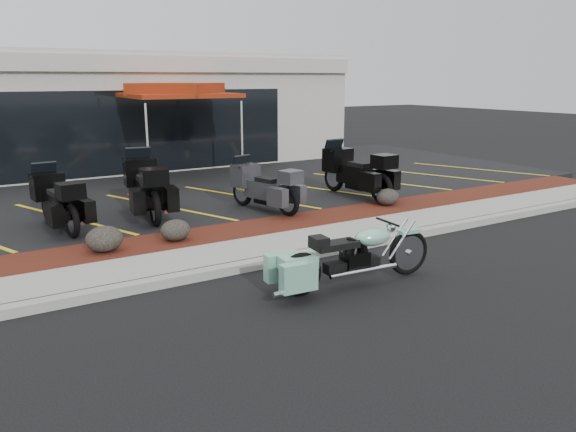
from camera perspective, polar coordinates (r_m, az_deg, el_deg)
ground at (r=8.97m, az=-0.09°, el=-6.83°), size 90.00×90.00×0.00m
curb at (r=9.68m, az=-2.88°, el=-4.80°), size 24.00×0.25×0.15m
sidewalk at (r=10.28m, az=-4.75°, el=-3.72°), size 24.00×1.20×0.15m
mulch_bed at (r=11.32m, az=-7.50°, el=-2.11°), size 24.00×1.20×0.16m
upper_lot at (r=16.28m, az=-15.31°, el=2.40°), size 26.00×9.60×0.15m
dealership_building at (r=22.11m, az=-20.33°, el=9.99°), size 18.00×8.16×4.00m
boulder_left at (r=10.47m, az=-18.16°, el=-2.24°), size 0.66×0.55×0.47m
boulder_mid at (r=10.84m, az=-11.37°, el=-1.42°), size 0.58×0.48×0.41m
boulder_right at (r=13.81m, az=10.10°, el=1.92°), size 0.58×0.48×0.41m
hero_cruiser at (r=9.38m, az=12.16°, el=-3.00°), size 2.89×0.93×1.00m
touring_black_front at (r=13.05m, az=-23.33°, el=2.25°), size 1.10×2.32×1.30m
touring_black_mid at (r=13.67m, az=-14.84°, el=3.75°), size 1.29×2.62×1.46m
touring_grey at (r=13.57m, az=-4.68°, el=3.61°), size 1.32×2.26×1.24m
touring_black_rear at (r=15.32m, az=4.71°, el=5.16°), size 1.14×2.53×1.43m
traffic_cone at (r=15.38m, az=-15.20°, el=2.90°), size 0.40×0.40×0.45m
popup_canopy at (r=17.61m, az=-11.24°, el=12.26°), size 3.20×3.20×2.87m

